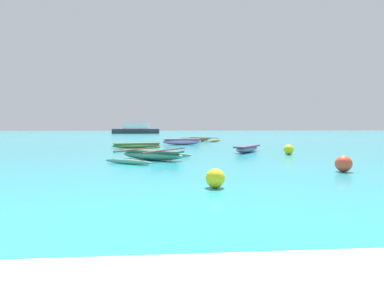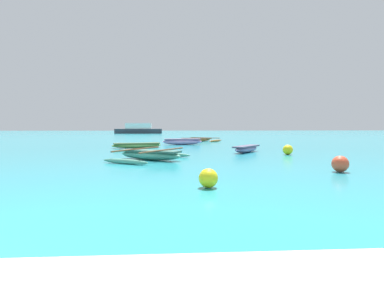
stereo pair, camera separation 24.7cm
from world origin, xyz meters
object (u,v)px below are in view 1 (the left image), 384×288
at_px(moored_boat_1, 200,140).
at_px(mooring_buoy_2, 289,150).
at_px(moored_boat_4, 137,145).
at_px(distant_ferry, 136,129).
at_px(moored_boat_3, 182,141).
at_px(mooring_buoy_1, 215,178).
at_px(mooring_buoy_0, 344,164).
at_px(moored_boat_0, 152,155).
at_px(moored_boat_2, 247,149).

bearing_deg(moored_boat_1, mooring_buoy_2, -135.19).
relative_size(moored_boat_1, mooring_buoy_2, 8.71).
bearing_deg(moored_boat_4, distant_ferry, 80.50).
xyz_separation_m(moored_boat_3, mooring_buoy_2, (5.23, -9.06, -0.02)).
bearing_deg(moored_boat_3, mooring_buoy_1, -92.94).
bearing_deg(mooring_buoy_0, mooring_buoy_2, 84.03).
distance_m(moored_boat_0, mooring_buoy_1, 6.45).
bearing_deg(distant_ferry, moored_boat_0, -82.94).
height_order(mooring_buoy_0, distant_ferry, distant_ferry).
bearing_deg(moored_boat_0, moored_boat_3, 112.41).
bearing_deg(mooring_buoy_1, mooring_buoy_2, 57.98).
bearing_deg(moored_boat_2, distant_ferry, 49.63).
height_order(mooring_buoy_1, distant_ferry, distant_ferry).
bearing_deg(distant_ferry, moored_boat_4, -83.60).
height_order(mooring_buoy_1, mooring_buoy_2, mooring_buoy_2).
bearing_deg(moored_boat_4, moored_boat_1, 44.66).
height_order(moored_boat_2, distant_ferry, distant_ferry).
height_order(mooring_buoy_0, mooring_buoy_1, mooring_buoy_0).
distance_m(moored_boat_0, mooring_buoy_0, 7.50).
distance_m(moored_boat_3, moored_boat_4, 4.83).
distance_m(moored_boat_1, mooring_buoy_2, 15.12).
distance_m(moored_boat_0, moored_boat_4, 7.65).
distance_m(moored_boat_2, mooring_buoy_0, 7.65).
height_order(mooring_buoy_2, distant_ferry, distant_ferry).
height_order(moored_boat_2, mooring_buoy_1, mooring_buoy_1).
xyz_separation_m(moored_boat_2, mooring_buoy_2, (1.81, -1.55, 0.04)).
height_order(moored_boat_4, mooring_buoy_2, mooring_buoy_2).
xyz_separation_m(moored_boat_4, mooring_buoy_2, (8.47, -5.47, 0.06)).
bearing_deg(mooring_buoy_2, moored_boat_4, 147.15).
distance_m(moored_boat_4, distant_ferry, 47.29).
height_order(moored_boat_3, distant_ferry, distant_ferry).
bearing_deg(mooring_buoy_2, moored_boat_1, 102.28).
xyz_separation_m(moored_boat_2, mooring_buoy_0, (1.18, -7.56, 0.05)).
bearing_deg(mooring_buoy_2, moored_boat_2, 139.39).
distance_m(moored_boat_3, distant_ferry, 44.23).
xyz_separation_m(moored_boat_1, distant_ferry, (-10.52, 37.68, 0.76)).
bearing_deg(mooring_buoy_2, distant_ferry, 104.68).
height_order(moored_boat_2, mooring_buoy_0, mooring_buoy_0).
bearing_deg(moored_boat_4, moored_boat_3, 32.08).
xyz_separation_m(moored_boat_0, distant_ferry, (-6.75, 54.49, 0.70)).
distance_m(moored_boat_3, mooring_buoy_1, 17.27).
relative_size(moored_boat_2, mooring_buoy_0, 4.95).
height_order(moored_boat_1, mooring_buoy_1, mooring_buoy_1).
relative_size(moored_boat_0, mooring_buoy_2, 8.09).
distance_m(mooring_buoy_1, distant_ferry, 61.28).
distance_m(mooring_buoy_1, mooring_buoy_2, 9.69).
bearing_deg(mooring_buoy_1, moored_boat_0, 106.72).
xyz_separation_m(moored_boat_4, mooring_buoy_1, (3.33, -13.68, 0.03)).
xyz_separation_m(mooring_buoy_0, mooring_buoy_1, (-4.51, -2.21, -0.03)).
bearing_deg(moored_boat_4, mooring_buoy_0, -71.56).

